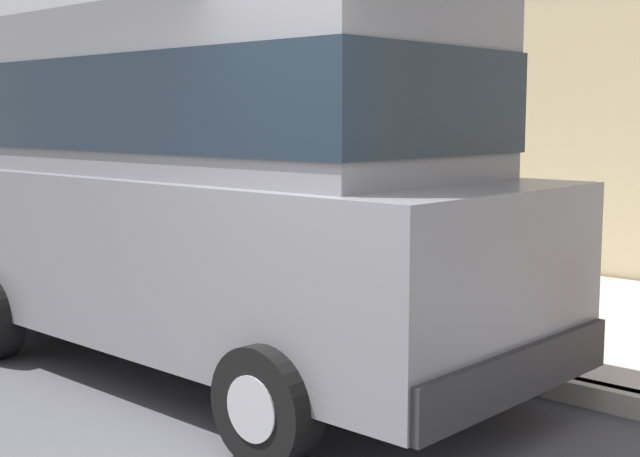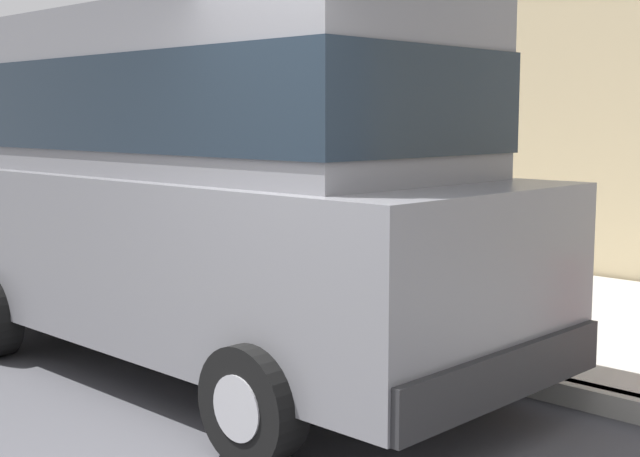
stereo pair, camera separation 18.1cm
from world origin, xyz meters
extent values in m
cube|color=gray|center=(3.20, 0.00, 0.07)|extent=(0.16, 64.00, 0.14)
cube|color=slate|center=(2.09, 2.18, 0.87)|extent=(1.95, 4.82, 1.10)
cube|color=slate|center=(2.09, 2.18, 1.97)|extent=(1.71, 3.82, 1.10)
cube|color=#19232D|center=(2.09, 2.18, 1.89)|extent=(1.75, 3.86, 0.61)
cube|color=#252527|center=(2.07, 4.53, 0.46)|extent=(1.86, 0.22, 0.28)
cube|color=#252527|center=(2.11, -0.17, 0.46)|extent=(1.86, 0.22, 0.28)
cylinder|color=black|center=(3.03, 3.68, 0.32)|extent=(0.23, 0.64, 0.64)
cylinder|color=#9E9EA3|center=(3.03, 3.68, 0.32)|extent=(0.24, 0.35, 0.35)
cylinder|color=black|center=(1.16, 0.69, 0.32)|extent=(0.23, 0.64, 0.64)
cylinder|color=#9E9EA3|center=(1.16, 0.69, 0.32)|extent=(0.24, 0.35, 0.35)
cylinder|color=black|center=(3.06, 0.70, 0.32)|extent=(0.23, 0.64, 0.64)
cylinder|color=#9E9EA3|center=(3.06, 0.70, 0.32)|extent=(0.24, 0.35, 0.35)
cube|color=#EAEACC|center=(2.66, 4.57, 1.04)|extent=(0.28, 0.08, 0.14)
cylinder|color=black|center=(2.93, 6.35, 0.32)|extent=(0.23, 0.64, 0.64)
cylinder|color=#9E9EA3|center=(2.93, 6.35, 0.32)|extent=(0.25, 0.36, 0.35)
ellipsoid|color=white|center=(5.85, 3.24, 0.42)|extent=(0.26, 0.46, 0.20)
cylinder|color=white|center=(5.81, 3.38, 0.23)|extent=(0.05, 0.05, 0.18)
cylinder|color=white|center=(5.93, 3.37, 0.23)|extent=(0.05, 0.05, 0.18)
cylinder|color=white|center=(5.77, 3.11, 0.23)|extent=(0.05, 0.05, 0.18)
cylinder|color=white|center=(5.88, 3.10, 0.23)|extent=(0.05, 0.05, 0.18)
sphere|color=white|center=(5.89, 3.53, 0.51)|extent=(0.17, 0.17, 0.17)
ellipsoid|color=gray|center=(5.90, 3.62, 0.49)|extent=(0.09, 0.12, 0.06)
cone|color=white|center=(5.84, 3.52, 0.59)|extent=(0.06, 0.06, 0.07)
cone|color=white|center=(5.94, 3.51, 0.59)|extent=(0.06, 0.06, 0.07)
cylinder|color=white|center=(5.81, 2.98, 0.48)|extent=(0.05, 0.12, 0.13)
cube|color=tan|center=(7.10, 5.78, 1.65)|extent=(0.50, 20.00, 3.31)
camera|label=1|loc=(-1.87, -2.55, 1.80)|focal=49.44mm
camera|label=2|loc=(-1.75, -2.68, 1.80)|focal=49.44mm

